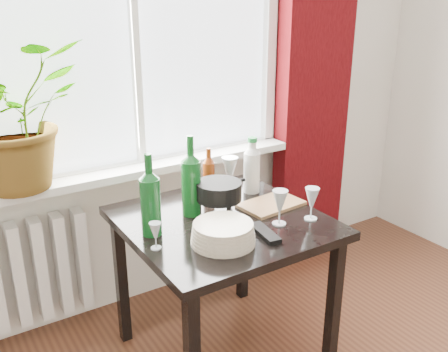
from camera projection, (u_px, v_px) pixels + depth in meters
window at (131, 12)px, 2.41m from camera, size 1.72×0.08×1.62m
windowsill at (146, 167)px, 2.63m from camera, size 1.72×0.20×0.04m
curtain at (315, 62)px, 3.00m from camera, size 0.50×0.12×2.56m
radiator at (7, 278)px, 2.43m from camera, size 0.80×0.10×0.55m
table at (223, 237)px, 2.26m from camera, size 0.85×0.85×0.74m
potted_plant at (14, 117)px, 2.20m from camera, size 0.75×0.71×0.66m
wine_bottle_left at (150, 194)px, 2.03m from camera, size 0.09×0.09×0.36m
wine_bottle_right at (191, 175)px, 2.21m from camera, size 0.11×0.11×0.38m
bottle_amber at (209, 171)px, 2.46m from camera, size 0.07×0.07×0.24m
cleaning_bottle at (252, 165)px, 2.48m from camera, size 0.10×0.10×0.29m
wineglass_front_right at (280, 207)px, 2.15m from camera, size 0.08×0.08×0.16m
wineglass_far_right at (312, 203)px, 2.20m from camera, size 0.08×0.08×0.15m
wineglass_back_center at (230, 175)px, 2.48m from camera, size 0.09×0.09×0.20m
wineglass_back_left at (147, 194)px, 2.30m from camera, size 0.08×0.08×0.16m
wineglass_front_left at (156, 236)px, 1.95m from camera, size 0.05×0.05×0.11m
plate_stack at (223, 233)px, 2.00m from camera, size 0.35×0.35×0.08m
fondue_pot at (219, 199)px, 2.24m from camera, size 0.25×0.22×0.16m
tv_remote at (265, 233)px, 2.08m from camera, size 0.08×0.19×0.02m
cutting_board at (271, 204)px, 2.36m from camera, size 0.31×0.21×0.02m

